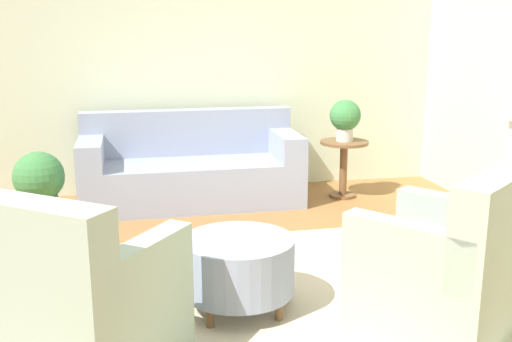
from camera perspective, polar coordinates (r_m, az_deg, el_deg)
The scene contains 10 objects.
ground_plane at distance 4.03m, azimuth -0.47°, elevation -12.36°, with size 16.00×16.00×0.00m, color #996638.
wall_back at distance 6.58m, azimuth -5.79°, elevation 10.34°, with size 9.83×0.12×2.80m.
rug at distance 4.03m, azimuth -0.47°, elevation -12.29°, with size 3.09×2.54×0.01m.
couch at distance 6.15m, azimuth -6.21°, elevation 0.06°, with size 2.19×0.88×0.92m.
armchair_left at distance 3.25m, azimuth -16.47°, elevation -12.19°, with size 1.12×1.12×0.99m.
armchair_right at distance 3.68m, azimuth 17.60°, elevation -9.18°, with size 1.12×1.12×0.99m.
ottoman_table at distance 3.82m, azimuth -1.69°, elevation -8.93°, with size 0.71×0.71×0.47m.
side_table at distance 6.35m, azimuth 8.35°, elevation 1.13°, with size 0.50×0.50×0.60m.
potted_plant_on_side_table at distance 6.28m, azimuth 8.49°, elevation 5.07°, with size 0.32×0.32×0.43m.
potted_plant_floor at distance 5.89m, azimuth -19.94°, elevation -1.02°, with size 0.47×0.47×0.65m.
Camera 1 is at (-0.72, -3.55, 1.76)m, focal length 42.00 mm.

